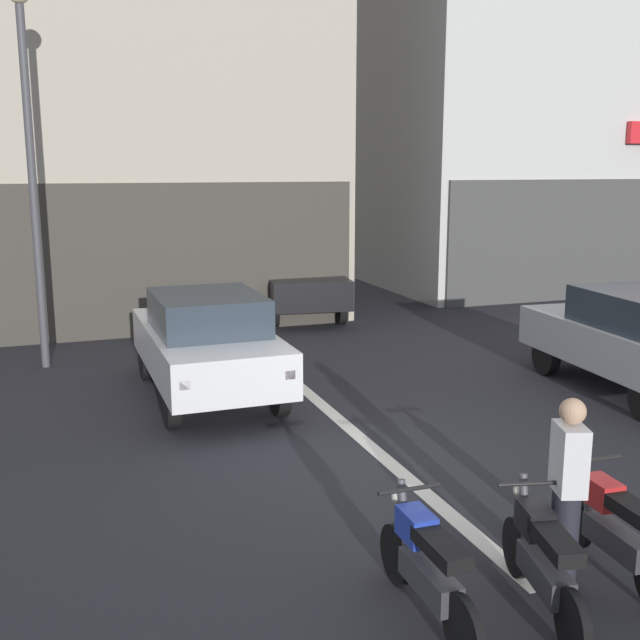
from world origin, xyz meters
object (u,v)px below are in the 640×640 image
object	(u,v)px
car_black_down_street	(297,278)
motorcycle_black_row_left_mid	(542,559)
car_silver_parked_kerbside	(639,338)
motorcycle_red_row_centre	(614,527)
motorcycle_blue_row_leftmost	(426,565)
street_lamp	(29,140)
car_white_crossing_near	(207,341)
person_by_motorcycles	(567,492)

from	to	relation	value
car_black_down_street	motorcycle_black_row_left_mid	size ratio (longest dim) A/B	2.62
car_silver_parked_kerbside	motorcycle_red_row_centre	world-z (taller)	car_silver_parked_kerbside
motorcycle_blue_row_leftmost	motorcycle_black_row_left_mid	distance (m)	0.94
motorcycle_red_row_centre	street_lamp	bearing A→B (deg)	116.79
motorcycle_black_row_left_mid	street_lamp	bearing A→B (deg)	111.58
street_lamp	motorcycle_black_row_left_mid	bearing A→B (deg)	-68.42
car_black_down_street	street_lamp	size ratio (longest dim) A/B	0.66
motorcycle_red_row_centre	car_silver_parked_kerbside	bearing A→B (deg)	46.23
car_white_crossing_near	car_black_down_street	distance (m)	6.82
car_white_crossing_near	motorcycle_blue_row_leftmost	bearing A→B (deg)	-86.21
car_silver_parked_kerbside	car_black_down_street	size ratio (longest dim) A/B	0.98
car_white_crossing_near	person_by_motorcycles	xyz separation A→B (m)	(1.75, -6.42, -0.03)
car_black_down_street	motorcycle_black_row_left_mid	xyz separation A→B (m)	(-2.05, -12.60, -0.43)
car_silver_parked_kerbside	motorcycle_blue_row_leftmost	distance (m)	7.43
street_lamp	person_by_motorcycles	xyz separation A→B (m)	(4.14, -9.17, -3.12)
car_silver_parked_kerbside	motorcycle_red_row_centre	xyz separation A→B (m)	(-4.17, -4.36, -0.43)
car_silver_parked_kerbside	motorcycle_black_row_left_mid	bearing A→B (deg)	-137.83
motorcycle_blue_row_leftmost	motorcycle_red_row_centre	xyz separation A→B (m)	(1.82, 0.02, 0.00)
motorcycle_red_row_centre	person_by_motorcycles	size ratio (longest dim) A/B	1.00
person_by_motorcycles	motorcycle_red_row_centre	bearing A→B (deg)	-1.93
person_by_motorcycles	motorcycle_black_row_left_mid	bearing A→B (deg)	-147.11
car_black_down_street	person_by_motorcycles	bearing A→B (deg)	-97.57
motorcycle_black_row_left_mid	motorcycle_blue_row_leftmost	bearing A→B (deg)	165.96
car_silver_parked_kerbside	street_lamp	size ratio (longest dim) A/B	0.65
car_silver_parked_kerbside	person_by_motorcycles	distance (m)	6.38
car_silver_parked_kerbside	motorcycle_black_row_left_mid	xyz separation A→B (m)	(-5.08, -4.60, -0.43)
car_silver_parked_kerbside	motorcycle_blue_row_leftmost	bearing A→B (deg)	-143.88
street_lamp	motorcycle_blue_row_leftmost	distance (m)	10.24
car_silver_parked_kerbside	street_lamp	xyz separation A→B (m)	(-8.81, 4.83, 3.09)
motorcycle_blue_row_leftmost	car_white_crossing_near	bearing A→B (deg)	93.79
car_silver_parked_kerbside	person_by_motorcycles	size ratio (longest dim) A/B	2.53
car_silver_parked_kerbside	motorcycle_blue_row_leftmost	xyz separation A→B (m)	(-5.99, -4.37, -0.43)
car_silver_parked_kerbside	motorcycle_black_row_left_mid	size ratio (longest dim) A/B	2.58
car_white_crossing_near	motorcycle_black_row_left_mid	xyz separation A→B (m)	(1.34, -6.68, -0.43)
car_black_down_street	street_lamp	distance (m)	7.28
motorcycle_blue_row_leftmost	person_by_motorcycles	world-z (taller)	person_by_motorcycles
street_lamp	motorcycle_black_row_left_mid	size ratio (longest dim) A/B	3.96
motorcycle_blue_row_leftmost	motorcycle_black_row_left_mid	xyz separation A→B (m)	(0.91, -0.23, 0.00)
street_lamp	car_white_crossing_near	bearing A→B (deg)	-48.96
car_silver_parked_kerbside	person_by_motorcycles	xyz separation A→B (m)	(-4.67, -4.34, -0.03)
car_white_crossing_near	car_black_down_street	bearing A→B (deg)	60.22
car_silver_parked_kerbside	car_black_down_street	bearing A→B (deg)	110.77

